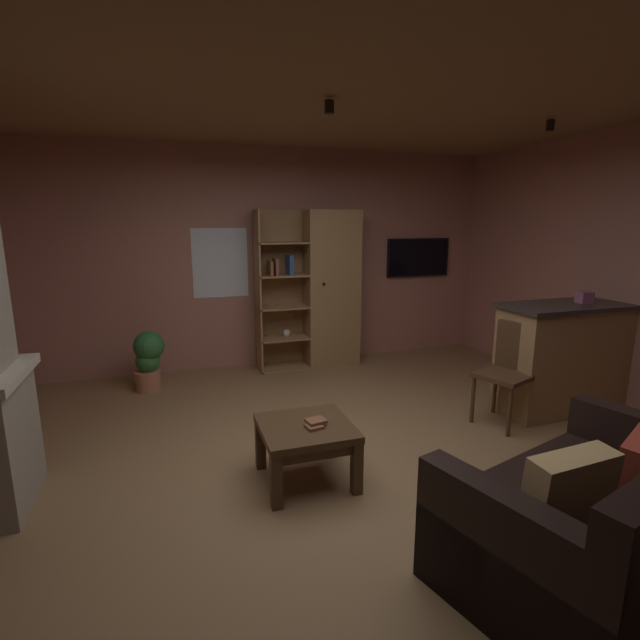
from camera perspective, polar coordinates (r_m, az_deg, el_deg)
floor at (r=3.70m, az=2.00°, el=-17.56°), size 6.04×5.47×0.02m
wall_back at (r=5.91m, az=-7.15°, el=7.35°), size 6.16×0.06×2.69m
ceiling at (r=3.33m, az=2.39°, el=27.32°), size 6.04×5.47×0.02m
window_pane_back at (r=5.81m, az=-12.09°, el=6.82°), size 0.66×0.01×0.83m
bookshelf_cabinet at (r=5.88m, az=0.57°, el=3.73°), size 1.28×0.41×1.95m
kitchen_bar_counter at (r=5.17m, az=28.43°, el=-3.89°), size 1.50×0.59×1.05m
tissue_box at (r=5.08m, az=29.57°, el=2.42°), size 0.14×0.14×0.11m
leather_couch at (r=2.98m, az=30.91°, el=-20.34°), size 1.77×1.35×0.84m
coffee_table at (r=3.38m, az=-1.72°, el=-13.98°), size 0.63×0.61×0.42m
table_book_0 at (r=3.28m, az=-0.71°, el=-12.89°), size 0.13×0.12×0.02m
table_book_1 at (r=3.32m, az=-0.50°, el=-12.22°), size 0.15×0.13×0.02m
dining_chair at (r=4.56m, az=22.12°, el=-5.28°), size 0.54×0.54×0.92m
potted_floor_plant at (r=5.41m, az=-20.21°, el=-4.40°), size 0.33×0.34×0.65m
wall_mounted_tv at (r=6.61m, az=11.88°, el=7.49°), size 0.92×0.06×0.52m
track_light_spot_1 at (r=3.69m, az=1.14°, el=24.56°), size 0.07×0.07×0.09m
track_light_spot_2 at (r=4.76m, az=26.30°, el=20.52°), size 0.07×0.07×0.09m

